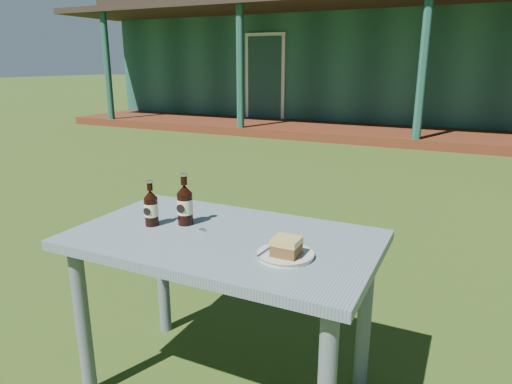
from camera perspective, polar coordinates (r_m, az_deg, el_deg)
The scene contains 9 objects.
ground at distance 3.46m, azimuth 9.43°, elevation -7.77°, with size 80.00×80.00×0.00m, color #334916.
pavilion at distance 12.48m, azimuth 22.60°, elevation 15.79°, with size 15.80×8.30×3.45m.
cafe_table at distance 1.85m, azimuth -4.06°, elevation -8.33°, with size 1.20×0.70×0.72m.
plate at distance 1.61m, azimuth 3.69°, elevation -7.77°, with size 0.20×0.20×0.01m.
cake_slice at distance 1.58m, azimuth 3.82°, elevation -6.79°, with size 0.09×0.09×0.06m.
fork at distance 1.63m, azimuth 1.42°, elevation -7.26°, with size 0.01×0.14×0.00m, color silver.
cola_bottle_near at distance 1.92m, azimuth -8.88°, elevation -1.52°, with size 0.07×0.07×0.22m.
cola_bottle_far at distance 1.93m, azimuth -12.98°, elevation -1.91°, with size 0.06×0.06×0.19m.
bottle_cap at distance 1.86m, azimuth -6.75°, elevation -4.75°, with size 0.03×0.03×0.01m, color silver.
Camera 1 is at (0.84, -3.06, 1.37)m, focal length 32.00 mm.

